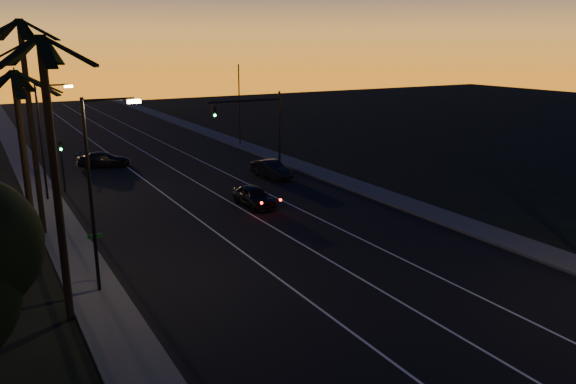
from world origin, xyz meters
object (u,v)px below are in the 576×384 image
signal_mast (256,117)px  cross_car (104,160)px  lead_car (254,196)px  right_car (271,169)px

signal_mast → cross_car: 14.96m
signal_mast → lead_car: bearing=-117.6°
lead_car → signal_mast: bearing=62.4°
signal_mast → lead_car: signal_mast is taller
right_car → cross_car: (-11.58, 11.50, -0.04)m
lead_car → cross_car: bearing=108.9°
lead_car → cross_car: size_ratio=0.93×
signal_mast → cross_car: bearing=146.2°
lead_car → cross_car: lead_car is taller
lead_car → cross_car: (-6.40, 18.65, -0.03)m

